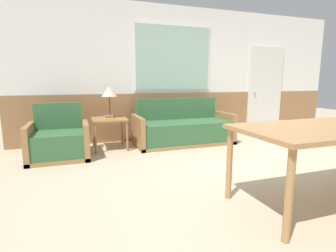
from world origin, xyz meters
TOP-DOWN VIEW (x-y plane):
  - ground_plane at (0.00, 0.00)m, footprint 16.00×16.00m
  - wall_back at (-0.03, 2.63)m, footprint 7.20×0.09m
  - couch at (-0.42, 2.04)m, footprint 1.87×0.84m
  - armchair at (-2.64, 1.75)m, footprint 0.90×0.75m
  - side_table at (-1.81, 2.08)m, footprint 0.59×0.59m
  - table_lamp at (-1.78, 2.19)m, footprint 0.28×0.28m
  - book_stack at (-1.82, 1.98)m, footprint 0.20×0.18m
  - entry_door at (1.91, 2.57)m, footprint 0.93×0.09m

SIDE VIEW (x-z plane):
  - ground_plane at x=0.00m, z-range 0.00..0.00m
  - armchair at x=-2.64m, z-range -0.16..0.69m
  - couch at x=-0.42m, z-range -0.17..0.70m
  - side_table at x=-1.81m, z-range 0.19..0.75m
  - book_stack at x=-1.82m, z-range 0.55..0.62m
  - entry_door at x=1.91m, z-range 0.00..1.98m
  - table_lamp at x=-1.78m, z-range 0.72..1.27m
  - wall_back at x=-0.03m, z-range 0.02..2.72m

